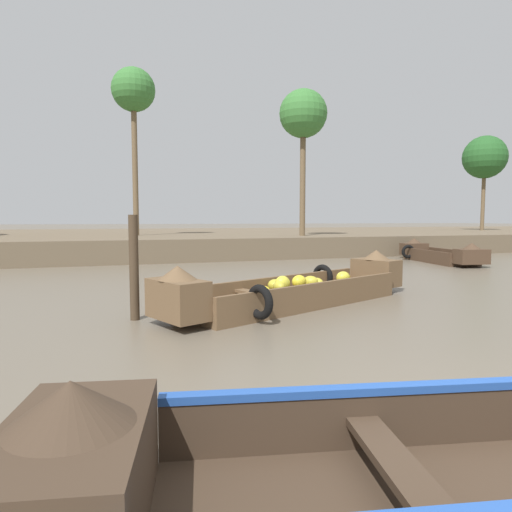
{
  "coord_description": "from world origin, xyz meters",
  "views": [
    {
      "loc": [
        -2.29,
        -1.84,
        1.53
      ],
      "look_at": [
        0.78,
        6.97,
        0.77
      ],
      "focal_mm": 31.51,
      "sensor_mm": 36.0,
      "label": 1
    }
  ],
  "objects_px": {
    "banana_boat": "(297,289)",
    "fishing_skiff_distant": "(439,254)",
    "mooring_post": "(134,268)",
    "palm_tree_near": "(133,94)",
    "palm_tree_far": "(303,116)",
    "palm_tree_mid": "(485,158)"
  },
  "relations": [
    {
      "from": "palm_tree_mid",
      "to": "palm_tree_far",
      "type": "height_order",
      "value": "palm_tree_far"
    },
    {
      "from": "fishing_skiff_distant",
      "to": "mooring_post",
      "type": "height_order",
      "value": "mooring_post"
    },
    {
      "from": "fishing_skiff_distant",
      "to": "palm_tree_near",
      "type": "relative_size",
      "value": 0.6
    },
    {
      "from": "fishing_skiff_distant",
      "to": "palm_tree_near",
      "type": "distance_m",
      "value": 14.11
    },
    {
      "from": "mooring_post",
      "to": "banana_boat",
      "type": "bearing_deg",
      "value": 5.38
    },
    {
      "from": "palm_tree_near",
      "to": "palm_tree_far",
      "type": "relative_size",
      "value": 1.16
    },
    {
      "from": "palm_tree_near",
      "to": "banana_boat",
      "type": "bearing_deg",
      "value": -82.37
    },
    {
      "from": "fishing_skiff_distant",
      "to": "palm_tree_mid",
      "type": "distance_m",
      "value": 16.75
    },
    {
      "from": "banana_boat",
      "to": "mooring_post",
      "type": "relative_size",
      "value": 3.38
    },
    {
      "from": "palm_tree_far",
      "to": "fishing_skiff_distant",
      "type": "bearing_deg",
      "value": -56.36
    },
    {
      "from": "banana_boat",
      "to": "fishing_skiff_distant",
      "type": "bearing_deg",
      "value": 34.96
    },
    {
      "from": "banana_boat",
      "to": "palm_tree_near",
      "type": "distance_m",
      "value": 14.87
    },
    {
      "from": "banana_boat",
      "to": "palm_tree_mid",
      "type": "distance_m",
      "value": 26.4
    },
    {
      "from": "palm_tree_near",
      "to": "palm_tree_mid",
      "type": "relative_size",
      "value": 1.18
    },
    {
      "from": "palm_tree_near",
      "to": "palm_tree_mid",
      "type": "bearing_deg",
      "value": 6.65
    },
    {
      "from": "banana_boat",
      "to": "palm_tree_near",
      "type": "bearing_deg",
      "value": 97.63
    },
    {
      "from": "palm_tree_far",
      "to": "palm_tree_near",
      "type": "bearing_deg",
      "value": 158.36
    },
    {
      "from": "palm_tree_near",
      "to": "mooring_post",
      "type": "relative_size",
      "value": 4.5
    },
    {
      "from": "palm_tree_far",
      "to": "mooring_post",
      "type": "bearing_deg",
      "value": -126.08
    },
    {
      "from": "banana_boat",
      "to": "palm_tree_mid",
      "type": "relative_size",
      "value": 0.88
    },
    {
      "from": "fishing_skiff_distant",
      "to": "palm_tree_mid",
      "type": "xyz_separation_m",
      "value": [
        12.32,
        10.06,
        5.27
      ]
    },
    {
      "from": "banana_boat",
      "to": "palm_tree_far",
      "type": "relative_size",
      "value": 0.87
    }
  ]
}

